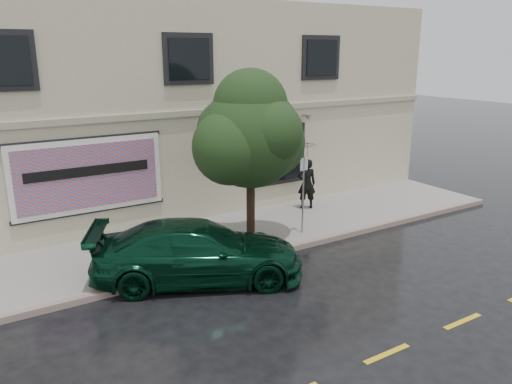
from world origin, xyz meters
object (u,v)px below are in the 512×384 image
pedestrian (307,184)px  fire_hydrant (140,257)px  car (198,252)px  street_tree (250,137)px

pedestrian → fire_hydrant: pedestrian is taller
pedestrian → fire_hydrant: (-6.66, -1.98, -0.49)m
pedestrian → fire_hydrant: 6.96m
car → pedestrian: size_ratio=2.90×
car → fire_hydrant: bearing=76.7°
car → street_tree: bearing=-39.3°
car → pedestrian: pedestrian is taller
pedestrian → street_tree: street_tree is taller
pedestrian → fire_hydrant: bearing=40.0°
street_tree → pedestrian: bearing=29.0°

